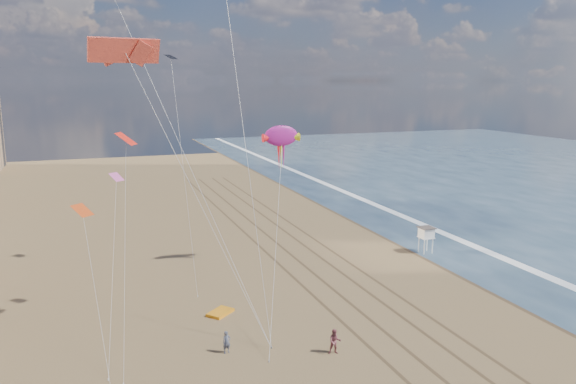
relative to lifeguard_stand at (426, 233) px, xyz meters
The scene contains 9 objects.
wet_sand 9.21m from the lifeguard_stand, 71.61° to the left, with size 260.00×260.00×0.00m, color #42301E.
foam 11.22m from the lifeguard_stand, 50.32° to the left, with size 260.00×260.00×0.00m, color white.
tracks 13.92m from the lifeguard_stand, behind, with size 7.68×120.00×0.01m.
lifeguard_stand is the anchor object (origin of this frame).
grounded_kite 28.04m from the lifeguard_stand, 161.25° to the right, with size 2.24×1.43×0.25m, color orange.
show_kite 20.86m from the lifeguard_stand, behind, with size 5.99×10.38×25.06m.
kite_flyer_a 31.98m from the lifeguard_stand, 149.91° to the right, with size 0.61×0.40×1.68m, color #505567.
kite_flyer_b 27.69m from the lifeguard_stand, 137.09° to the right, with size 0.92×0.71×1.89m, color #8A464C.
small_kites 36.36m from the lifeguard_stand, 167.23° to the right, with size 10.62×21.76×10.88m.
Camera 1 is at (-20.29, -21.73, 19.58)m, focal length 35.00 mm.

